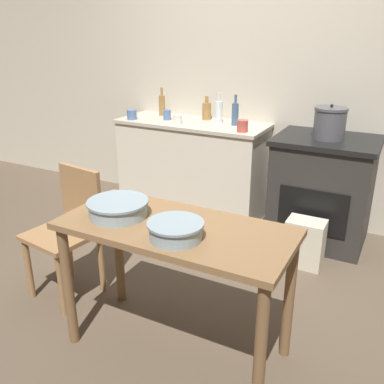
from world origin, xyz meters
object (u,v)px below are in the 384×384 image
at_px(mixing_bowl_large, 176,229).
at_px(work_table, 176,248).
at_px(stove, 322,190).
at_px(chair, 70,228).
at_px(cup_mid_right, 167,115).
at_px(cup_right, 132,115).
at_px(flour_sack, 305,243).
at_px(bottle_center_left, 219,112).
at_px(cup_center_right, 242,126).
at_px(bottle_far_left, 162,105).
at_px(bottle_mid_left, 235,113).
at_px(mixing_bowl_small, 118,208).
at_px(bottle_left, 207,111).
at_px(cup_center, 178,119).
at_px(stock_pot, 330,123).

bearing_deg(mixing_bowl_large, work_table, 120.48).
bearing_deg(stove, chair, -130.22).
bearing_deg(cup_mid_right, cup_right, -155.60).
distance_m(mixing_bowl_large, cup_mid_right, 2.18).
xyz_separation_m(flour_sack, cup_mid_right, (-1.48, 0.50, 0.74)).
height_order(bottle_center_left, cup_mid_right, bottle_center_left).
distance_m(work_table, cup_center_right, 1.65).
xyz_separation_m(bottle_far_left, bottle_mid_left, (0.80, -0.08, -0.00)).
bearing_deg(bottle_far_left, cup_mid_right, -46.26).
xyz_separation_m(mixing_bowl_small, cup_mid_right, (-0.75, 1.77, 0.12)).
height_order(work_table, bottle_far_left, bottle_far_left).
xyz_separation_m(chair, cup_mid_right, (-0.18, 1.56, 0.46)).
distance_m(bottle_mid_left, cup_right, 0.98).
height_order(work_table, bottle_left, bottle_left).
bearing_deg(chair, bottle_center_left, 87.27).
xyz_separation_m(flour_sack, bottle_left, (-1.16, 0.68, 0.78)).
bearing_deg(stove, bottle_far_left, 173.93).
distance_m(bottle_mid_left, bottle_center_left, 0.16).
xyz_separation_m(chair, cup_center, (-0.01, 1.46, 0.45)).
height_order(mixing_bowl_large, bottle_far_left, bottle_far_left).
height_order(cup_center_right, cup_right, cup_center_right).
height_order(cup_mid_right, cup_right, cup_mid_right).
xyz_separation_m(flour_sack, mixing_bowl_small, (-0.73, -1.27, 0.63)).
bearing_deg(stove, bottle_mid_left, 173.50).
xyz_separation_m(cup_center_right, cup_mid_right, (-0.80, 0.14, -0.00)).
bearing_deg(bottle_mid_left, bottle_far_left, 174.38).
xyz_separation_m(flour_sack, cup_right, (-1.78, 0.37, 0.74)).
xyz_separation_m(bottle_left, cup_mid_right, (-0.32, -0.18, -0.04)).
distance_m(mixing_bowl_large, cup_center, 2.02).
distance_m(chair, bottle_mid_left, 1.78).
bearing_deg(mixing_bowl_small, cup_center_right, 88.12).
height_order(stove, mixing_bowl_small, stove).
height_order(chair, flour_sack, chair).
height_order(bottle_left, bottle_center_left, bottle_center_left).
height_order(work_table, cup_center, cup_center).
distance_m(stock_pot, mixing_bowl_large, 1.85).
distance_m(mixing_bowl_large, bottle_far_left, 2.40).
height_order(flour_sack, cup_right, cup_right).
distance_m(stock_pot, bottle_mid_left, 0.84).
height_order(work_table, stock_pot, stock_pot).
xyz_separation_m(bottle_far_left, cup_center, (0.31, -0.25, -0.07)).
bearing_deg(mixing_bowl_large, cup_center, 119.13).
relative_size(flour_sack, cup_right, 4.01).
xyz_separation_m(mixing_bowl_large, bottle_left, (-0.82, 2.03, 0.16)).
xyz_separation_m(bottle_left, cup_right, (-0.63, -0.32, -0.04)).
bearing_deg(cup_center_right, bottle_left, 146.83).
xyz_separation_m(stove, bottle_center_left, (-0.99, 0.11, 0.54)).
height_order(bottle_far_left, bottle_mid_left, bottle_far_left).
bearing_deg(mixing_bowl_small, cup_center, 109.24).
xyz_separation_m(chair, cup_center_right, (0.63, 1.42, 0.46)).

